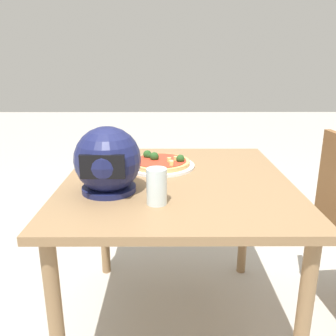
{
  "coord_description": "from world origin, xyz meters",
  "views": [
    {
      "loc": [
        0.04,
        1.39,
        1.22
      ],
      "look_at": [
        0.04,
        -0.08,
        0.76
      ],
      "focal_mm": 37.93,
      "sensor_mm": 36.0,
      "label": 1
    }
  ],
  "objects_px": {
    "motorcycle_helmet": "(108,161)",
    "drinking_glass": "(157,186)",
    "dining_table": "(177,198)",
    "pizza": "(160,161)"
  },
  "relations": [
    {
      "from": "dining_table",
      "to": "pizza",
      "type": "height_order",
      "value": "pizza"
    },
    {
      "from": "pizza",
      "to": "drinking_glass",
      "type": "distance_m",
      "value": 0.43
    },
    {
      "from": "drinking_glass",
      "to": "dining_table",
      "type": "bearing_deg",
      "value": -105.69
    },
    {
      "from": "dining_table",
      "to": "pizza",
      "type": "xyz_separation_m",
      "value": [
        0.07,
        -0.16,
        0.12
      ]
    },
    {
      "from": "motorcycle_helmet",
      "to": "drinking_glass",
      "type": "height_order",
      "value": "motorcycle_helmet"
    },
    {
      "from": "motorcycle_helmet",
      "to": "drinking_glass",
      "type": "distance_m",
      "value": 0.22
    },
    {
      "from": "dining_table",
      "to": "drinking_glass",
      "type": "distance_m",
      "value": 0.32
    },
    {
      "from": "motorcycle_helmet",
      "to": "drinking_glass",
      "type": "xyz_separation_m",
      "value": [
        -0.18,
        0.12,
        -0.05
      ]
    },
    {
      "from": "dining_table",
      "to": "motorcycle_helmet",
      "type": "bearing_deg",
      "value": 29.92
    },
    {
      "from": "motorcycle_helmet",
      "to": "drinking_glass",
      "type": "bearing_deg",
      "value": 146.72
    }
  ]
}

